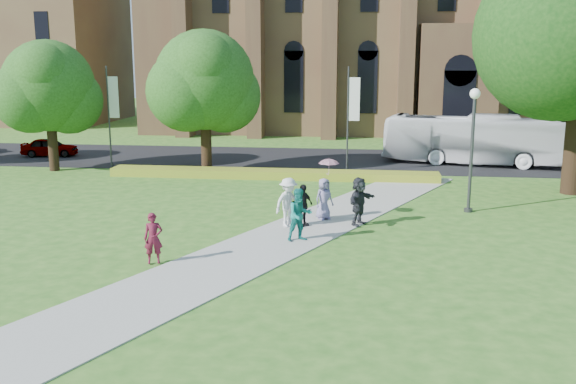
# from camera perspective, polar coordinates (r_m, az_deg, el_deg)

# --- Properties ---
(ground) EXTENTS (160.00, 160.00, 0.00)m
(ground) POSITION_cam_1_polar(r_m,az_deg,el_deg) (22.18, -1.34, -5.14)
(ground) COLOR #2C631D
(ground) RESTS_ON ground
(road) EXTENTS (160.00, 10.00, 0.02)m
(road) POSITION_cam_1_polar(r_m,az_deg,el_deg) (41.60, 2.71, 2.92)
(road) COLOR black
(road) RESTS_ON ground
(footpath) EXTENTS (15.58, 28.54, 0.04)m
(footpath) POSITION_cam_1_polar(r_m,az_deg,el_deg) (23.12, -0.97, -4.37)
(footpath) COLOR #B2B2A8
(footpath) RESTS_ON ground
(flower_hedge) EXTENTS (18.00, 1.40, 0.45)m
(flower_hedge) POSITION_cam_1_polar(r_m,az_deg,el_deg) (35.12, -1.41, 1.61)
(flower_hedge) COLOR gold
(flower_hedge) RESTS_ON ground
(building_west) EXTENTS (22.00, 14.00, 18.30)m
(building_west) POSITION_cam_1_polar(r_m,az_deg,el_deg) (73.16, -24.05, 13.03)
(building_west) COLOR brown
(building_west) RESTS_ON ground
(streetlamp) EXTENTS (0.44, 0.44, 5.24)m
(streetlamp) POSITION_cam_1_polar(r_m,az_deg,el_deg) (28.00, 16.09, 4.87)
(streetlamp) COLOR #38383D
(streetlamp) RESTS_ON ground
(street_tree_0) EXTENTS (5.20, 5.20, 7.50)m
(street_tree_0) POSITION_cam_1_polar(r_m,az_deg,el_deg) (39.43, -20.53, 8.80)
(street_tree_0) COLOR #332114
(street_tree_0) RESTS_ON ground
(street_tree_1) EXTENTS (5.60, 5.60, 8.05)m
(street_tree_1) POSITION_cam_1_polar(r_m,az_deg,el_deg) (36.66, -7.43, 9.81)
(street_tree_1) COLOR #332114
(street_tree_1) RESTS_ON ground
(banner_pole_0) EXTENTS (0.70, 0.10, 6.00)m
(banner_pole_0) POSITION_cam_1_polar(r_m,az_deg,el_deg) (36.32, 5.52, 6.94)
(banner_pole_0) COLOR #38383D
(banner_pole_0) RESTS_ON ground
(banner_pole_1) EXTENTS (0.70, 0.10, 6.00)m
(banner_pole_1) POSITION_cam_1_polar(r_m,az_deg,el_deg) (39.30, -15.50, 6.94)
(banner_pole_1) COLOR #38383D
(banner_pole_1) RESTS_ON ground
(tour_coach) EXTENTS (11.27, 4.59, 3.06)m
(tour_coach) POSITION_cam_1_polar(r_m,az_deg,el_deg) (41.05, 16.23, 4.51)
(tour_coach) COLOR silver
(tour_coach) RESTS_ON road
(car_0) EXTENTS (3.79, 2.02, 1.23)m
(car_0) POSITION_cam_1_polar(r_m,az_deg,el_deg) (45.61, -20.43, 3.77)
(car_0) COLOR gray
(car_0) RESTS_ON road
(pedestrian_0) EXTENTS (0.69, 0.55, 1.64)m
(pedestrian_0) POSITION_cam_1_polar(r_m,az_deg,el_deg) (20.86, -11.88, -4.04)
(pedestrian_0) COLOR #5B1427
(pedestrian_0) RESTS_ON footpath
(pedestrian_1) EXTENTS (1.15, 1.06, 1.91)m
(pedestrian_1) POSITION_cam_1_polar(r_m,az_deg,el_deg) (22.86, 1.05, -2.04)
(pedestrian_1) COLOR #197F78
(pedestrian_1) RESTS_ON footpath
(pedestrian_2) EXTENTS (1.37, 1.38, 1.91)m
(pedestrian_2) POSITION_cam_1_polar(r_m,az_deg,el_deg) (24.78, 0.04, -0.92)
(pedestrian_2) COLOR silver
(pedestrian_2) RESTS_ON footpath
(pedestrian_3) EXTENTS (0.96, 0.98, 1.65)m
(pedestrian_3) POSITION_cam_1_polar(r_m,az_deg,el_deg) (24.89, 1.30, -1.18)
(pedestrian_3) COLOR black
(pedestrian_3) RESTS_ON footpath
(pedestrian_4) EXTENTS (0.97, 0.94, 1.68)m
(pedestrian_4) POSITION_cam_1_polar(r_m,az_deg,el_deg) (25.99, 3.21, -0.60)
(pedestrian_4) COLOR slate
(pedestrian_4) RESTS_ON footpath
(pedestrian_5) EXTENTS (1.31, 1.82, 1.90)m
(pedestrian_5) POSITION_cam_1_polar(r_m,az_deg,el_deg) (25.20, 6.34, -0.80)
(pedestrian_5) COLOR #25272D
(pedestrian_5) RESTS_ON footpath
(parasol) EXTENTS (1.04, 1.04, 0.69)m
(parasol) POSITION_cam_1_polar(r_m,az_deg,el_deg) (25.85, 3.65, 2.01)
(parasol) COLOR pink
(parasol) RESTS_ON pedestrian_4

